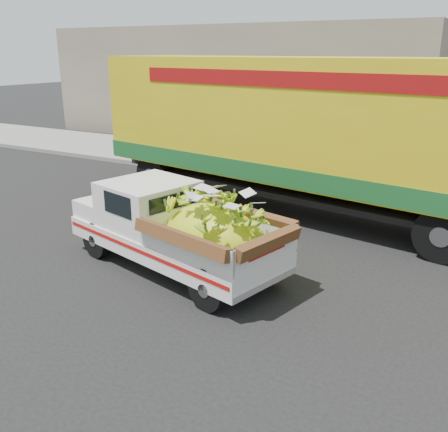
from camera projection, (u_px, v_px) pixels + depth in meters
The scene contains 6 objects.
ground at pixel (246, 298), 8.35m from camera, with size 100.00×100.00×0.00m, color black.
curb at pixel (361, 192), 14.29m from camera, with size 60.00×0.25×0.15m, color gray.
sidewalk at pixel (378, 177), 16.02m from camera, with size 60.00×4.00×0.14m, color gray.
building_left at pixel (243, 82), 23.88m from camera, with size 18.00×6.00×5.00m, color gray.
pickup_truck at pixel (186, 231), 9.01m from camera, with size 4.74×2.66×1.57m.
semi_trailer at pixel (313, 130), 11.93m from camera, with size 12.07×4.34×3.80m.
Camera 1 is at (3.38, -6.70, 3.93)m, focal length 40.00 mm.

